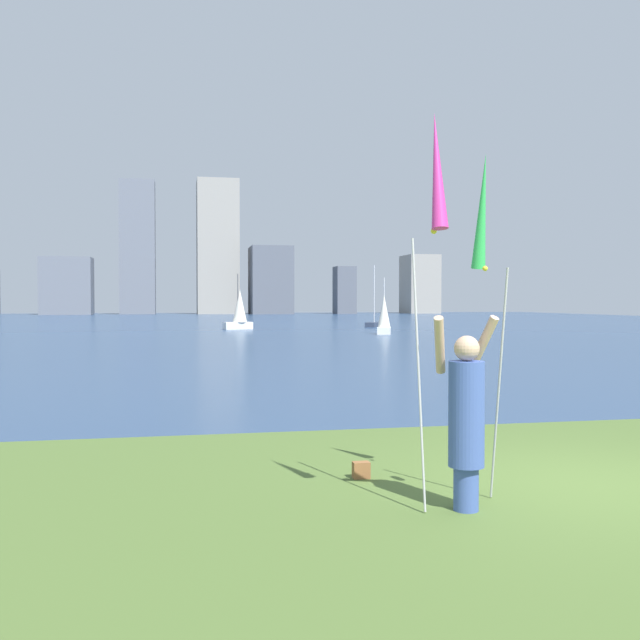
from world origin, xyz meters
name	(u,v)px	position (x,y,z in m)	size (l,w,h in m)	color
ground	(237,328)	(0.00, 50.95, -0.06)	(120.00, 138.00, 0.12)	#4C662D
person	(466,415)	(-1.85, -0.71, 0.98)	(0.73, 0.54, 2.00)	#3F59A5
kite_flag_left	(436,182)	(-2.29, -1.01, 3.30)	(0.16, 0.90, 3.97)	#B2B2B7
kite_flag_right	(483,219)	(-1.40, -0.08, 3.06)	(0.16, 0.83, 3.77)	#B2B2B7
bag	(361,470)	(-2.57, 0.78, 0.10)	(0.20, 0.13, 0.20)	brown
sailboat_2	(374,323)	(11.15, 49.25, 0.27)	(2.04, 2.51, 5.07)	#333D51
sailboat_3	(239,311)	(-0.19, 46.40, 1.42)	(2.29, 1.39, 4.18)	white
sailboat_4	(384,317)	(8.24, 36.49, 1.11)	(1.30, 1.82, 3.63)	white
skyline_tower_1	(67,286)	(-21.60, 108.30, 4.43)	(7.63, 4.91, 8.86)	slate
skyline_tower_2	(138,248)	(-11.05, 111.02, 10.70)	(5.50, 4.90, 21.41)	slate
skyline_tower_3	(217,248)	(1.68, 110.94, 10.88)	(6.67, 7.72, 21.75)	gray
skyline_tower_4	(271,280)	(10.08, 107.93, 5.46)	(6.62, 7.48, 10.91)	#565B66
skyline_tower_5	(344,290)	(22.22, 107.01, 3.89)	(3.21, 3.86, 7.77)	#565B66
skyline_tower_6	(420,284)	(35.89, 108.88, 4.96)	(5.27, 6.72, 9.92)	gray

